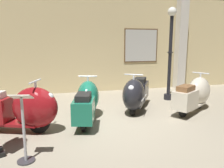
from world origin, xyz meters
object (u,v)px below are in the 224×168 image
object	(u,v)px
lamppost	(170,50)
info_stanchion	(24,134)
scooter_3	(195,94)
scooter_0	(22,109)
scooter_1	(87,101)
scooter_2	(136,94)

from	to	relation	value
lamppost	info_stanchion	world-z (taller)	lamppost
scooter_3	info_stanchion	distance (m)	4.59
scooter_0	scooter_1	size ratio (longest dim) A/B	1.06
scooter_3	info_stanchion	size ratio (longest dim) A/B	1.50
lamppost	info_stanchion	bearing A→B (deg)	-143.78
scooter_1	scooter_3	bearing A→B (deg)	-75.81
scooter_2	scooter_0	bearing A→B (deg)	-43.02
scooter_0	scooter_1	xyz separation A→B (m)	(1.44, 0.42, -0.03)
scooter_1	scooter_2	xyz separation A→B (m)	(1.41, 0.39, 0.01)
scooter_0	scooter_2	xyz separation A→B (m)	(2.85, 0.81, -0.02)
scooter_2	scooter_3	world-z (taller)	scooter_2
lamppost	scooter_0	bearing A→B (deg)	-158.10
scooter_0	info_stanchion	world-z (taller)	info_stanchion
scooter_2	scooter_1	bearing A→B (deg)	-43.53
scooter_0	info_stanchion	size ratio (longest dim) A/B	1.69
info_stanchion	scooter_2	bearing A→B (deg)	38.51
lamppost	info_stanchion	distance (m)	5.28
info_stanchion	scooter_0	bearing A→B (deg)	99.07
scooter_0	scooter_2	distance (m)	2.96
info_stanchion	scooter_1	bearing A→B (deg)	54.27
scooter_1	scooter_3	size ratio (longest dim) A/B	1.06
scooter_0	scooter_3	distance (m)	4.49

